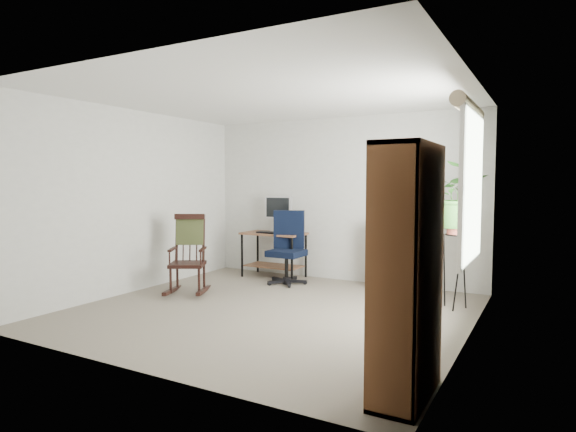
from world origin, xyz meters
The scene contains 18 objects.
floor centered at (0.00, 0.00, 0.00)m, with size 4.20×4.00×0.00m, color gray.
ceiling centered at (0.00, 0.00, 2.40)m, with size 4.20×4.00×0.00m, color white.
wall_back centered at (0.00, 2.00, 1.20)m, with size 4.20×0.00×2.40m, color silver.
wall_front centered at (0.00, -2.00, 1.20)m, with size 4.20×0.00×2.40m, color silver.
wall_left centered at (-2.10, 0.00, 1.20)m, with size 0.00×4.00×2.40m, color silver.
wall_right centered at (2.10, 0.00, 1.20)m, with size 0.00×4.00×2.40m, color silver.
window centered at (2.06, 0.30, 1.40)m, with size 0.12×1.20×1.50m, color silver, non-canonical shape.
desk centered at (-0.97, 1.70, 0.34)m, with size 0.95×0.52×0.68m, color brown, non-canonical shape.
monitor centered at (-0.97, 1.84, 0.96)m, with size 0.46×0.16×0.56m, color silver, non-canonical shape.
keyboard centered at (-0.97, 1.58, 0.70)m, with size 0.40×0.15×0.03m, color black.
office_chair centered at (-0.55, 1.34, 0.53)m, with size 0.58×0.58×1.06m, color black, non-canonical shape.
rocking_chair centered at (-1.40, 0.22, 0.52)m, with size 0.54×0.90×1.05m, color black, non-canonical shape.
low_bookshelf centered at (0.96, 1.82, 0.46)m, with size 0.86×0.29×0.91m, color brown, non-canonical shape.
tall_bookshelf centered at (1.92, -1.43, 0.85)m, with size 0.32×0.75×1.70m, color brown, non-canonical shape.
plant_stand centered at (1.80, 1.11, 0.50)m, with size 0.28×0.28×1.00m, color black, non-canonical shape.
spider_plant centered at (1.80, 1.11, 1.66)m, with size 1.69×1.88×1.46m, color #2D6322.
potted_plant_small centered at (1.24, 1.83, 0.97)m, with size 0.13×0.24×0.11m, color #2D6322.
framed_picture centered at (0.96, 1.97, 1.44)m, with size 0.32×0.04×0.32m, color black, non-canonical shape.
Camera 1 is at (2.76, -4.58, 1.45)m, focal length 30.00 mm.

